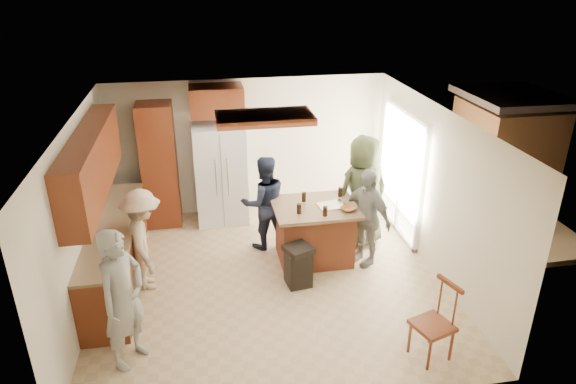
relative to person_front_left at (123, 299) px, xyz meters
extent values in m
plane|color=tan|center=(1.85, 1.38, -0.87)|extent=(5.00, 5.00, 0.00)
plane|color=white|center=(1.85, 1.38, 1.63)|extent=(5.00, 5.00, 0.00)
plane|color=beige|center=(1.85, 3.88, 0.38)|extent=(5.00, 0.00, 5.00)
plane|color=beige|center=(1.85, -1.12, 0.38)|extent=(5.00, 0.00, 5.00)
plane|color=beige|center=(-0.65, 1.38, 0.38)|extent=(0.00, 5.00, 5.00)
plane|color=beige|center=(4.35, 1.38, 0.38)|extent=(0.00, 5.00, 5.00)
cube|color=white|center=(4.33, 2.58, 0.18)|extent=(0.02, 1.60, 2.10)
cube|color=white|center=(4.31, 2.58, 0.18)|extent=(0.08, 1.72, 2.10)
cube|color=maroon|center=(1.85, 1.58, 1.57)|extent=(1.30, 0.70, 0.10)
cube|color=white|center=(1.85, 1.58, 1.51)|extent=(1.10, 0.50, 0.02)
cube|color=olive|center=(5.85, 2.58, -0.92)|extent=(3.00, 3.00, 0.10)
cube|color=#593319|center=(6.55, 3.18, 0.13)|extent=(1.40, 1.60, 2.00)
imported|color=gray|center=(0.00, 0.00, 0.00)|extent=(0.74, 0.79, 1.74)
imported|color=#1A2135|center=(1.93, 2.40, -0.08)|extent=(0.83, 0.59, 1.58)
imported|color=#323A21|center=(3.53, 2.24, 0.07)|extent=(1.02, 0.78, 1.87)
imported|color=gray|center=(3.40, 1.63, -0.08)|extent=(0.86, 1.04, 1.57)
imported|color=tan|center=(0.10, 1.55, -0.11)|extent=(0.61, 1.04, 1.52)
cube|color=maroon|center=(-0.35, 1.78, -0.43)|extent=(0.60, 3.00, 0.88)
cube|color=#846B4C|center=(-0.35, 1.78, 0.03)|extent=(0.64, 3.00, 0.04)
cube|color=maroon|center=(-0.47, 1.78, 1.00)|extent=(0.35, 3.00, 0.85)
cube|color=maroon|center=(0.25, 3.58, 0.23)|extent=(0.60, 0.60, 2.20)
cube|color=maroon|center=(1.30, 3.58, 1.33)|extent=(0.90, 0.60, 0.50)
cube|color=white|center=(1.30, 3.50, 0.03)|extent=(0.90, 0.72, 1.80)
cube|color=gray|center=(1.30, 3.13, 0.03)|extent=(0.01, 0.01, 1.71)
cylinder|color=silver|center=(1.20, 3.11, 0.12)|extent=(0.02, 0.02, 0.70)
cylinder|color=silver|center=(1.40, 3.11, 0.12)|extent=(0.02, 0.02, 0.70)
cube|color=#A64C2B|center=(2.64, 1.86, -0.43)|extent=(1.10, 0.85, 0.88)
cube|color=#796146|center=(2.64, 1.86, 0.03)|extent=(1.28, 1.03, 0.05)
cube|color=silver|center=(2.89, 1.81, 0.07)|extent=(0.45, 0.36, 0.02)
imported|color=brown|center=(3.09, 1.61, 0.09)|extent=(0.29, 0.29, 0.05)
cylinder|color=black|center=(2.35, 1.65, 0.13)|extent=(0.07, 0.07, 0.15)
cylinder|color=black|center=(2.51, 2.05, 0.13)|extent=(0.07, 0.07, 0.15)
cylinder|color=black|center=(3.12, 2.13, 0.13)|extent=(0.07, 0.07, 0.15)
cylinder|color=black|center=(2.71, 1.50, 0.13)|extent=(0.07, 0.07, 0.15)
cube|color=black|center=(2.26, 1.19, -0.60)|extent=(0.38, 0.38, 0.55)
cube|color=black|center=(2.26, 1.19, -0.28)|extent=(0.47, 0.47, 0.08)
cube|color=maroon|center=(3.51, -0.57, -0.42)|extent=(0.53, 0.53, 0.05)
cylinder|color=maroon|center=(3.40, -0.78, -0.65)|extent=(0.05, 0.05, 0.44)
cylinder|color=maroon|center=(3.73, -0.68, -0.65)|extent=(0.05, 0.05, 0.44)
cylinder|color=maroon|center=(3.30, -0.46, -0.65)|extent=(0.05, 0.05, 0.44)
cylinder|color=maroon|center=(3.62, -0.36, -0.65)|extent=(0.05, 0.05, 0.44)
cube|color=maroon|center=(3.69, -0.51, 0.10)|extent=(0.16, 0.39, 0.05)
cylinder|color=maroon|center=(3.73, -0.63, -0.15)|extent=(0.03, 0.03, 0.50)
cylinder|color=maroon|center=(3.65, -0.40, -0.15)|extent=(0.03, 0.03, 0.50)
camera|label=1|loc=(0.99, -5.03, 3.47)|focal=32.00mm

